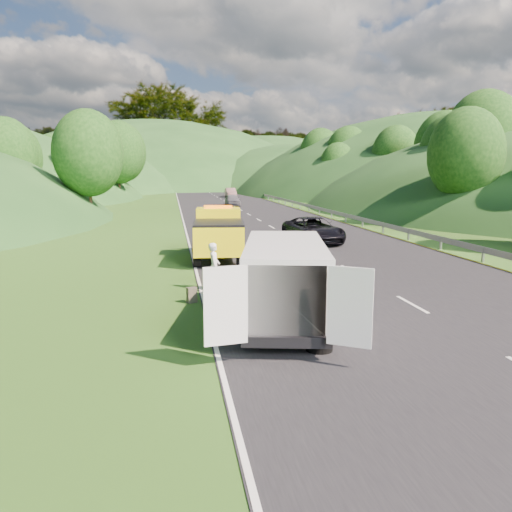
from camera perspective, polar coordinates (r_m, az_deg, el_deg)
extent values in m
plane|color=#38661E|center=(18.42, 6.18, -4.37)|extent=(320.00, 320.00, 0.00)
cube|color=black|center=(57.90, -1.73, 5.26)|extent=(14.00, 200.00, 0.02)
cube|color=gray|center=(71.46, 2.72, 6.08)|extent=(0.06, 140.00, 1.52)
cylinder|color=black|center=(27.62, -6.39, 1.45)|extent=(0.46, 1.09, 1.06)
cylinder|color=black|center=(27.63, -2.22, 1.50)|extent=(0.46, 1.09, 1.06)
cylinder|color=black|center=(23.45, -6.71, -0.03)|extent=(0.46, 1.09, 1.06)
cylinder|color=black|center=(23.45, -1.80, 0.04)|extent=(0.46, 1.09, 1.06)
cube|color=yellow|center=(26.59, -4.32, 3.34)|extent=(2.41, 1.89, 2.01)
cube|color=yellow|center=(24.26, -4.29, 2.11)|extent=(2.64, 3.79, 1.37)
cube|color=black|center=(24.17, -4.31, 3.85)|extent=(2.64, 3.79, 0.11)
cube|color=black|center=(27.92, -4.32, 2.44)|extent=(2.22, 1.45, 0.74)
cube|color=black|center=(28.57, -4.32, 2.18)|extent=(2.23, 0.41, 0.53)
cube|color=yellow|center=(28.21, -4.34, 3.92)|extent=(2.18, 1.02, 1.16)
cube|color=orange|center=(26.49, -4.35, 5.62)|extent=(1.50, 0.39, 0.17)
cube|color=black|center=(27.29, -4.34, 4.29)|extent=(2.01, 0.26, 0.95)
cylinder|color=black|center=(16.53, -0.20, -4.41)|extent=(0.49, 0.91, 0.86)
cylinder|color=black|center=(16.56, 6.51, -4.44)|extent=(0.49, 0.91, 0.86)
cylinder|color=black|center=(13.02, -0.89, -8.31)|extent=(0.49, 0.91, 0.86)
cylinder|color=black|center=(13.06, 7.70, -8.34)|extent=(0.49, 0.91, 0.86)
cube|color=silver|center=(14.40, 3.32, -2.37)|extent=(3.30, 5.92, 1.99)
cube|color=silver|center=(17.38, 3.13, -1.72)|extent=(2.30, 1.39, 1.07)
cube|color=black|center=(17.02, 3.16, 0.97)|extent=(2.02, 0.76, 0.89)
cube|color=black|center=(11.74, 3.56, -5.15)|extent=(1.81, 0.48, 1.72)
cube|color=silver|center=(11.32, -3.50, -5.71)|extent=(1.02, 0.21, 1.83)
cube|color=silver|center=(11.39, 10.68, -5.77)|extent=(0.90, 0.59, 1.83)
cube|color=black|center=(11.92, 3.52, -9.78)|extent=(2.13, 0.60, 0.27)
imported|color=silver|center=(19.03, -4.77, -3.89)|extent=(0.55, 0.71, 1.79)
imported|color=tan|center=(18.26, 1.22, -4.43)|extent=(0.62, 0.53, 1.12)
imported|color=black|center=(13.83, 8.37, -9.20)|extent=(1.13, 0.72, 1.67)
cube|color=#4E493A|center=(17.23, -7.35, -4.45)|extent=(0.38, 0.30, 0.54)
cylinder|color=black|center=(12.83, 7.22, -10.70)|extent=(0.68, 0.68, 0.20)
imported|color=black|center=(31.78, 6.52, 1.56)|extent=(3.13, 5.85, 1.56)
imported|color=#545359|center=(65.13, -2.70, 5.74)|extent=(1.77, 4.39, 1.50)
imported|color=brown|center=(87.65, -2.92, 6.74)|extent=(1.65, 4.74, 1.56)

